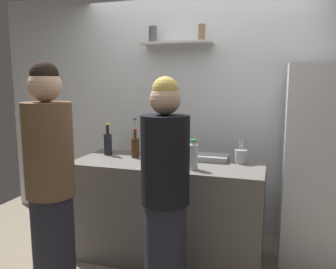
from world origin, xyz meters
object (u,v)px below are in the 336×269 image
object	(u,v)px
wine_bottle_green_glass	(151,148)
person_brown_jacket	(51,188)
wine_bottle_amber_glass	(135,147)
person_blonde	(165,197)
wine_bottle_dark_glass	(108,143)
water_bottle_plastic	(193,156)
wine_bottle_pale_glass	(135,140)
baking_pan	(210,157)
utensil_holder	(241,156)
refrigerator	(319,165)

from	to	relation	value
wine_bottle_green_glass	person_brown_jacket	bearing A→B (deg)	-112.77
wine_bottle_amber_glass	person_blonde	bearing A→B (deg)	-53.98
wine_bottle_dark_glass	water_bottle_plastic	world-z (taller)	wine_bottle_dark_glass
wine_bottle_dark_glass	wine_bottle_amber_glass	bearing A→B (deg)	-6.18
wine_bottle_pale_glass	wine_bottle_dark_glass	bearing A→B (deg)	-148.16
baking_pan	person_blonde	size ratio (longest dim) A/B	0.20
wine_bottle_pale_glass	wine_bottle_green_glass	size ratio (longest dim) A/B	1.22
utensil_holder	person_blonde	size ratio (longest dim) A/B	0.14
person_brown_jacket	person_blonde	size ratio (longest dim) A/B	1.06
utensil_holder	water_bottle_plastic	xyz separation A→B (m)	(-0.36, -0.33, 0.05)
person_brown_jacket	water_bottle_plastic	bearing A→B (deg)	10.64
baking_pan	wine_bottle_amber_glass	distance (m)	0.71
person_brown_jacket	person_blonde	bearing A→B (deg)	-12.18
wine_bottle_amber_glass	water_bottle_plastic	distance (m)	0.68
water_bottle_plastic	wine_bottle_dark_glass	bearing A→B (deg)	162.09
refrigerator	wine_bottle_pale_glass	distance (m)	1.74
wine_bottle_green_glass	person_brown_jacket	distance (m)	1.05
utensil_holder	wine_bottle_green_glass	distance (m)	0.82
wine_bottle_green_glass	person_blonde	size ratio (longest dim) A/B	0.17
wine_bottle_amber_glass	wine_bottle_dark_glass	xyz separation A→B (m)	(-0.31, 0.03, 0.01)
wine_bottle_amber_glass	water_bottle_plastic	size ratio (longest dim) A/B	1.12
person_brown_jacket	baking_pan	bearing A→B (deg)	20.48
wine_bottle_amber_glass	person_brown_jacket	bearing A→B (deg)	-103.86
utensil_holder	wine_bottle_dark_glass	bearing A→B (deg)	-178.58
utensil_holder	wine_bottle_amber_glass	size ratio (longest dim) A/B	0.81
wine_bottle_dark_glass	person_blonde	world-z (taller)	person_blonde
refrigerator	wine_bottle_pale_glass	bearing A→B (deg)	-176.69
utensil_holder	wine_bottle_green_glass	size ratio (longest dim) A/B	0.78
water_bottle_plastic	wine_bottle_pale_glass	bearing A→B (deg)	147.57
wine_bottle_amber_glass	wine_bottle_pale_glass	distance (m)	0.19
refrigerator	person_blonde	xyz separation A→B (m)	(-1.11, -1.02, -0.07)
wine_bottle_dark_glass	wine_bottle_pale_glass	bearing A→B (deg)	31.84
baking_pan	wine_bottle_pale_glass	bearing A→B (deg)	174.49
baking_pan	water_bottle_plastic	bearing A→B (deg)	-100.94
utensil_holder	wine_bottle_green_glass	world-z (taller)	wine_bottle_green_glass
water_bottle_plastic	baking_pan	bearing A→B (deg)	79.06
wine_bottle_pale_glass	refrigerator	bearing A→B (deg)	3.31
wine_bottle_amber_glass	wine_bottle_green_glass	distance (m)	0.17
baking_pan	wine_bottle_amber_glass	xyz separation A→B (m)	(-0.70, -0.10, 0.08)
utensil_holder	wine_bottle_green_glass	xyz separation A→B (m)	(-0.82, -0.07, 0.04)
baking_pan	wine_bottle_green_glass	bearing A→B (deg)	-168.44
person_blonde	wine_bottle_green_glass	bearing A→B (deg)	43.60
wine_bottle_green_glass	person_blonde	bearing A→B (deg)	-63.01
refrigerator	wine_bottle_dark_glass	bearing A→B (deg)	-172.90
refrigerator	baking_pan	size ratio (longest dim) A/B	5.24
wine_bottle_dark_glass	person_brown_jacket	world-z (taller)	person_brown_jacket
utensil_holder	water_bottle_plastic	distance (m)	0.49
wine_bottle_green_glass	person_blonde	world-z (taller)	person_blonde
refrigerator	person_brown_jacket	distance (m)	2.27
refrigerator	water_bottle_plastic	bearing A→B (deg)	-152.00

